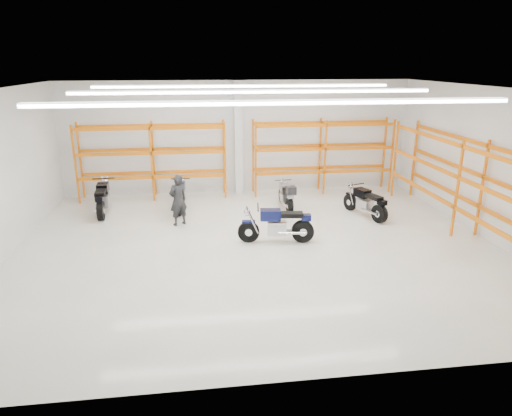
{
  "coord_description": "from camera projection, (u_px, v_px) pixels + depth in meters",
  "views": [
    {
      "loc": [
        -1.69,
        -12.35,
        5.21
      ],
      "look_at": [
        0.01,
        0.5,
        1.02
      ],
      "focal_mm": 32.0,
      "sensor_mm": 36.0,
      "label": 1
    }
  ],
  "objects": [
    {
      "name": "pallet_racking_back_right",
      "position": [
        323.0,
        149.0,
        18.51
      ],
      "size": [
        5.67,
        0.87,
        3.0
      ],
      "color": "orange",
      "rests_on": "ground"
    },
    {
      "name": "standing_man",
      "position": [
        178.0,
        200.0,
        14.96
      ],
      "size": [
        0.74,
        0.66,
        1.7
      ],
      "primitive_type": "imported",
      "rotation": [
        0.0,
        0.0,
        3.65
      ],
      "color": "black",
      "rests_on": "ground"
    },
    {
      "name": "pallet_racking_side",
      "position": [
        471.0,
        179.0,
        13.71
      ],
      "size": [
        0.87,
        9.07,
        3.0
      ],
      "color": "orange",
      "rests_on": "ground"
    },
    {
      "name": "motorcycle_back_a",
      "position": [
        103.0,
        199.0,
        16.16
      ],
      "size": [
        0.77,
        2.33,
        1.14
      ],
      "color": "black",
      "rests_on": "ground"
    },
    {
      "name": "room_shell",
      "position": [
        258.0,
        135.0,
        12.48
      ],
      "size": [
        14.02,
        12.02,
        4.51
      ],
      "color": "silver",
      "rests_on": "ground"
    },
    {
      "name": "motorcycle_back_b",
      "position": [
        179.0,
        196.0,
        16.44
      ],
      "size": [
        0.71,
        2.23,
        1.14
      ],
      "color": "black",
      "rests_on": "ground"
    },
    {
      "name": "ground",
      "position": [
        258.0,
        246.0,
        13.46
      ],
      "size": [
        14.0,
        14.0,
        0.0
      ],
      "primitive_type": "plane",
      "color": "beige",
      "rests_on": "ground"
    },
    {
      "name": "motorcycle_back_d",
      "position": [
        366.0,
        203.0,
        15.81
      ],
      "size": [
        0.99,
        2.06,
        1.05
      ],
      "color": "black",
      "rests_on": "ground"
    },
    {
      "name": "structural_column",
      "position": [
        238.0,
        138.0,
        18.26
      ],
      "size": [
        0.32,
        0.32,
        4.5
      ],
      "primitive_type": "cube",
      "color": "white",
      "rests_on": "ground"
    },
    {
      "name": "pallet_racking_back_left",
      "position": [
        152.0,
        154.0,
        17.66
      ],
      "size": [
        5.67,
        0.87,
        3.0
      ],
      "color": "orange",
      "rests_on": "ground"
    },
    {
      "name": "motorcycle_main",
      "position": [
        279.0,
        225.0,
        13.6
      ],
      "size": [
        2.29,
        0.77,
        1.12
      ],
      "color": "black",
      "rests_on": "ground"
    },
    {
      "name": "motorcycle_back_c",
      "position": [
        286.0,
        196.0,
        16.69
      ],
      "size": [
        0.64,
        2.02,
        1.04
      ],
      "color": "black",
      "rests_on": "ground"
    }
  ]
}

